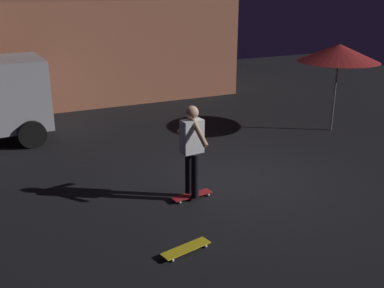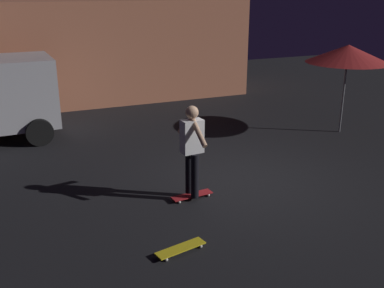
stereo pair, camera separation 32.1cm
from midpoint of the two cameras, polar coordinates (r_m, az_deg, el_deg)
name	(u,v)px [view 2 (the right image)]	position (r m, az deg, el deg)	size (l,w,h in m)	color
ground_plane	(238,179)	(9.14, 6.88, -4.43)	(28.00, 28.00, 0.00)	black
low_building	(87,50)	(16.01, -12.63, 11.53)	(10.66, 3.37, 3.28)	#B76B4C
patio_umbrella	(348,54)	(12.30, 19.92, 10.72)	(2.10, 2.10, 2.30)	slate
skateboard_ridden	(192,195)	(8.25, 1.12, -6.55)	(0.79, 0.27, 0.07)	#AD1E23
skateboard_spare	(181,248)	(6.69, -0.04, -13.15)	(0.80, 0.36, 0.07)	gold
skater	(192,145)	(7.88, 1.17, -0.10)	(0.40, 0.99, 1.67)	black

